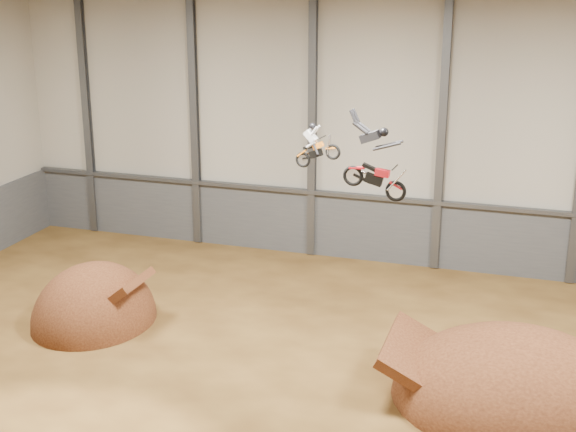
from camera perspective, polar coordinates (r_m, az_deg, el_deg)
The scene contains 13 objects.
floor at distance 29.98m, azimuth -0.18°, elevation -12.72°, with size 40.00×40.00×0.00m, color #4C3114.
back_wall at distance 41.26m, azimuth 6.30°, elevation 6.04°, with size 40.00×0.10×14.00m, color #B6B0A1.
ceiling at distance 25.96m, azimuth -0.21°, elevation 15.09°, with size 40.00×40.00×0.00m, color black.
lower_band_back at distance 42.50m, azimuth 6.04°, elevation -0.94°, with size 39.80×0.18×3.50m, color #4D4F54.
steel_rail at distance 41.84m, azimuth 6.07°, elevation 1.34°, with size 39.80×0.35×0.20m, color #47494F.
steel_column_0 at distance 47.25m, azimuth -14.11°, elevation 7.06°, with size 0.40×0.36×13.90m, color #47494F.
steel_column_1 at distance 44.13m, azimuth -6.66°, elevation 6.77°, with size 0.40×0.36×13.90m, color #47494F.
steel_column_2 at distance 41.85m, azimuth 1.74°, elevation 6.30°, with size 0.40×0.36×13.90m, color #47494F.
steel_column_3 at distance 40.55m, azimuth 10.87°, elevation 5.64°, with size 0.40×0.36×13.90m, color #47494F.
takeoff_ramp at distance 36.78m, azimuth -13.56°, elevation -7.27°, with size 5.24×6.05×5.24m, color #3F1E0F.
landing_ramp at distance 30.80m, azimuth 15.82°, elevation -12.56°, with size 8.93×7.90×5.15m, color #3F1E0F.
fmx_rider_a at distance 30.65m, azimuth 2.32°, elevation 5.32°, with size 1.89×0.72×1.71m, color orange, non-canonical shape.
fmx_rider_b at distance 28.46m, azimuth 6.04°, elevation 4.26°, with size 3.15×0.90×2.70m, color red, non-canonical shape.
Camera 1 is at (8.03, -24.67, 15.03)m, focal length 50.00 mm.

